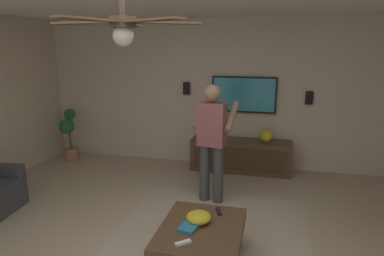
{
  "coord_description": "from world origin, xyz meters",
  "views": [
    {
      "loc": [
        -2.79,
        -0.87,
        2.13
      ],
      "look_at": [
        0.97,
        0.05,
        1.19
      ],
      "focal_mm": 31.96,
      "sensor_mm": 36.0,
      "label": 1
    }
  ],
  "objects_px": {
    "wall_speaker_left": "(309,98)",
    "vase_round": "(266,136)",
    "media_console": "(240,156)",
    "bowl": "(199,217)",
    "tv": "(244,95)",
    "potted_plant_tall": "(69,131)",
    "remote_black": "(219,211)",
    "wall_speaker_right": "(187,88)",
    "book": "(189,227)",
    "remote_white": "(183,243)",
    "coffee_table": "(201,237)",
    "ceiling_fan": "(124,26)",
    "person_standing": "(212,137)"
  },
  "relations": [
    {
      "from": "wall_speaker_left",
      "to": "vase_round",
      "type": "bearing_deg",
      "value": 112.51
    },
    {
      "from": "media_console",
      "to": "bowl",
      "type": "xyz_separation_m",
      "value": [
        -2.63,
        0.15,
        0.18
      ]
    },
    {
      "from": "tv",
      "to": "bowl",
      "type": "relative_size",
      "value": 4.38
    },
    {
      "from": "tv",
      "to": "potted_plant_tall",
      "type": "height_order",
      "value": "tv"
    },
    {
      "from": "remote_black",
      "to": "wall_speaker_right",
      "type": "height_order",
      "value": "wall_speaker_right"
    },
    {
      "from": "media_console",
      "to": "tv",
      "type": "distance_m",
      "value": 1.06
    },
    {
      "from": "potted_plant_tall",
      "to": "book",
      "type": "xyz_separation_m",
      "value": [
        -2.64,
        -3.03,
        -0.14
      ]
    },
    {
      "from": "media_console",
      "to": "remote_white",
      "type": "relative_size",
      "value": 11.33
    },
    {
      "from": "coffee_table",
      "to": "ceiling_fan",
      "type": "distance_m",
      "value": 2.1
    },
    {
      "from": "person_standing",
      "to": "wall_speaker_right",
      "type": "relative_size",
      "value": 7.45
    },
    {
      "from": "coffee_table",
      "to": "vase_round",
      "type": "height_order",
      "value": "vase_round"
    },
    {
      "from": "book",
      "to": "wall_speaker_right",
      "type": "xyz_separation_m",
      "value": [
        3.03,
        0.81,
        0.97
      ]
    },
    {
      "from": "person_standing",
      "to": "bowl",
      "type": "height_order",
      "value": "person_standing"
    },
    {
      "from": "potted_plant_tall",
      "to": "bowl",
      "type": "bearing_deg",
      "value": -128.94
    },
    {
      "from": "media_console",
      "to": "potted_plant_tall",
      "type": "height_order",
      "value": "potted_plant_tall"
    },
    {
      "from": "wall_speaker_left",
      "to": "person_standing",
      "type": "bearing_deg",
      "value": 138.96
    },
    {
      "from": "ceiling_fan",
      "to": "vase_round",
      "type": "bearing_deg",
      "value": -18.09
    },
    {
      "from": "person_standing",
      "to": "book",
      "type": "xyz_separation_m",
      "value": [
        -1.48,
        -0.05,
        -0.51
      ]
    },
    {
      "from": "ceiling_fan",
      "to": "remote_white",
      "type": "bearing_deg",
      "value": -70.11
    },
    {
      "from": "tv",
      "to": "ceiling_fan",
      "type": "xyz_separation_m",
      "value": [
        -3.43,
        0.62,
        0.97
      ]
    },
    {
      "from": "media_console",
      "to": "ceiling_fan",
      "type": "distance_m",
      "value": 3.82
    },
    {
      "from": "bowl",
      "to": "wall_speaker_right",
      "type": "distance_m",
      "value": 3.16
    },
    {
      "from": "tv",
      "to": "person_standing",
      "type": "xyz_separation_m",
      "value": [
        -1.53,
        0.27,
        -0.37
      ]
    },
    {
      "from": "vase_round",
      "to": "book",
      "type": "bearing_deg",
      "value": 167.03
    },
    {
      "from": "book",
      "to": "wall_speaker_right",
      "type": "height_order",
      "value": "wall_speaker_right"
    },
    {
      "from": "tv",
      "to": "wall_speaker_right",
      "type": "relative_size",
      "value": 5.05
    },
    {
      "from": "potted_plant_tall",
      "to": "remote_black",
      "type": "relative_size",
      "value": 6.5
    },
    {
      "from": "media_console",
      "to": "wall_speaker_right",
      "type": "height_order",
      "value": "wall_speaker_right"
    },
    {
      "from": "media_console",
      "to": "person_standing",
      "type": "relative_size",
      "value": 1.04
    },
    {
      "from": "remote_white",
      "to": "wall_speaker_left",
      "type": "distance_m",
      "value": 3.64
    },
    {
      "from": "tv",
      "to": "vase_round",
      "type": "height_order",
      "value": "tv"
    },
    {
      "from": "tv",
      "to": "remote_black",
      "type": "xyz_separation_m",
      "value": [
        -2.62,
        -0.01,
        -0.89
      ]
    },
    {
      "from": "tv",
      "to": "book",
      "type": "xyz_separation_m",
      "value": [
        -3.01,
        0.21,
        -0.89
      ]
    },
    {
      "from": "person_standing",
      "to": "potted_plant_tall",
      "type": "bearing_deg",
      "value": 77.48
    },
    {
      "from": "wall_speaker_left",
      "to": "media_console",
      "type": "bearing_deg",
      "value": 103.25
    },
    {
      "from": "remote_white",
      "to": "remote_black",
      "type": "xyz_separation_m",
      "value": [
        0.67,
        -0.21,
        0.0
      ]
    },
    {
      "from": "remote_black",
      "to": "wall_speaker_left",
      "type": "relative_size",
      "value": 0.68
    },
    {
      "from": "remote_black",
      "to": "book",
      "type": "bearing_deg",
      "value": 130.94
    },
    {
      "from": "media_console",
      "to": "remote_black",
      "type": "relative_size",
      "value": 11.33
    },
    {
      "from": "remote_white",
      "to": "coffee_table",
      "type": "bearing_deg",
      "value": -147.22
    },
    {
      "from": "vase_round",
      "to": "wall_speaker_right",
      "type": "distance_m",
      "value": 1.64
    },
    {
      "from": "media_console",
      "to": "person_standing",
      "type": "xyz_separation_m",
      "value": [
        -1.29,
        0.27,
        0.66
      ]
    },
    {
      "from": "wall_speaker_left",
      "to": "ceiling_fan",
      "type": "height_order",
      "value": "ceiling_fan"
    },
    {
      "from": "book",
      "to": "tv",
      "type": "bearing_deg",
      "value": -172.96
    },
    {
      "from": "book",
      "to": "wall_speaker_left",
      "type": "distance_m",
      "value": 3.4
    },
    {
      "from": "media_console",
      "to": "vase_round",
      "type": "distance_m",
      "value": 0.57
    },
    {
      "from": "coffee_table",
      "to": "remote_black",
      "type": "bearing_deg",
      "value": -19.34
    },
    {
      "from": "person_standing",
      "to": "wall_speaker_right",
      "type": "bearing_deg",
      "value": 34.83
    },
    {
      "from": "bowl",
      "to": "remote_black",
      "type": "relative_size",
      "value": 1.69
    },
    {
      "from": "book",
      "to": "vase_round",
      "type": "height_order",
      "value": "vase_round"
    }
  ]
}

